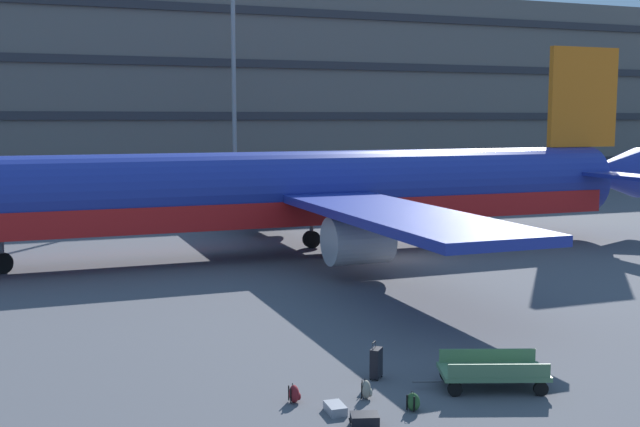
% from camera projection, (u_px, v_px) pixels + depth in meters
% --- Properties ---
extents(ground_plane, '(600.00, 600.00, 0.00)m').
position_uv_depth(ground_plane, '(393.00, 258.00, 36.95)').
color(ground_plane, '#4C4C51').
extents(terminal_structure, '(179.47, 16.08, 18.44)m').
position_uv_depth(terminal_structure, '(208.00, 92.00, 75.03)').
color(terminal_structure, '#605B56').
rests_on(terminal_structure, ground_plane).
extents(airliner, '(41.27, 33.34, 10.61)m').
position_uv_depth(airliner, '(303.00, 192.00, 37.80)').
color(airliner, navy).
rests_on(airliner, ground_plane).
extents(light_mast_left, '(1.80, 0.50, 25.34)m').
position_uv_depth(light_mast_left, '(233.00, 23.00, 62.63)').
color(light_mast_left, gray).
rests_on(light_mast_left, ground_plane).
extents(suitcase_navy, '(0.71, 0.61, 0.27)m').
position_uv_depth(suitcase_navy, '(365.00, 420.00, 16.77)').
color(suitcase_navy, black).
rests_on(suitcase_navy, ground_plane).
extents(suitcase_orange, '(0.45, 0.46, 0.97)m').
position_uv_depth(suitcase_orange, '(376.00, 363.00, 19.80)').
color(suitcase_orange, black).
rests_on(suitcase_orange, ground_plane).
extents(suitcase_black, '(0.41, 0.69, 0.20)m').
position_uv_depth(suitcase_black, '(335.00, 408.00, 17.54)').
color(suitcase_black, gray).
rests_on(suitcase_black, ground_plane).
extents(backpack_scuffed, '(0.36, 0.39, 0.51)m').
position_uv_depth(backpack_scuffed, '(367.00, 390.00, 18.40)').
color(backpack_scuffed, gray).
rests_on(backpack_scuffed, ground_plane).
extents(backpack_red, '(0.41, 0.42, 0.48)m').
position_uv_depth(backpack_red, '(413.00, 402.00, 17.65)').
color(backpack_red, '#264C26').
rests_on(backpack_red, ground_plane).
extents(backpack_large, '(0.29, 0.35, 0.48)m').
position_uv_depth(backpack_large, '(295.00, 394.00, 18.16)').
color(backpack_large, maroon).
rests_on(backpack_large, ground_plane).
extents(baggage_cart, '(3.34, 2.08, 0.82)m').
position_uv_depth(baggage_cart, '(493.00, 372.00, 19.10)').
color(baggage_cart, '#4C724C').
rests_on(baggage_cart, ground_plane).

